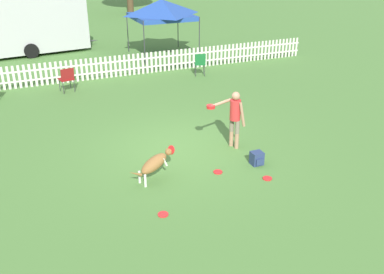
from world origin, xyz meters
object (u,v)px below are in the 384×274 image
frisbee_midfield (163,214)px  backpack_on_grass (257,158)px  leaping_dog (155,163)px  equipment_trailer (35,23)px  folding_chair_blue_left (67,78)px  handler_person (234,114)px  folding_chair_center (200,62)px  canopy_tent_main (162,9)px  frisbee_near_dog (267,178)px  frisbee_near_handler (218,172)px

frisbee_midfield → backpack_on_grass: (2.86, 1.10, 0.15)m
leaping_dog → equipment_trailer: (-1.19, 14.29, 1.01)m
leaping_dog → folding_chair_blue_left: folding_chair_blue_left is taller
folding_chair_blue_left → equipment_trailer: (-0.34, 7.03, 0.88)m
handler_person → folding_chair_blue_left: 7.27m
folding_chair_center → backpack_on_grass: bearing=93.9°
leaping_dog → canopy_tent_main: 12.05m
leaping_dog → frisbee_midfield: bearing=-30.6°
leaping_dog → frisbee_midfield: leaping_dog is taller
leaping_dog → canopy_tent_main: canopy_tent_main is taller
frisbee_near_dog → folding_chair_blue_left: bearing=111.4°
backpack_on_grass → canopy_tent_main: (1.71, 11.44, 2.00)m
equipment_trailer → frisbee_near_handler: bearing=-87.1°
handler_person → frisbee_near_dog: size_ratio=7.08×
frisbee_near_handler → frisbee_midfield: size_ratio=1.00×
handler_person → folding_chair_center: bearing=-34.9°
handler_person → frisbee_midfield: 3.67m
frisbee_midfield → equipment_trailer: bearing=93.2°
frisbee_midfield → frisbee_near_dog: bearing=8.1°
frisbee_near_handler → frisbee_midfield: bearing=-148.1°
leaping_dog → frisbee_near_dog: bearing=49.3°
frisbee_near_dog → backpack_on_grass: size_ratio=0.66×
frisbee_midfield → backpack_on_grass: bearing=21.1°
frisbee_midfield → folding_chair_blue_left: bearing=93.5°
frisbee_near_dog → folding_chair_center: size_ratio=0.23×
frisbee_near_handler → canopy_tent_main: (2.77, 11.43, 2.15)m
frisbee_near_dog → frisbee_midfield: same height
handler_person → backpack_on_grass: (0.08, -1.10, -0.80)m
leaping_dog → frisbee_near_dog: (2.40, -1.01, -0.41)m
frisbee_near_handler → folding_chair_blue_left: (-2.32, 7.54, 0.54)m
backpack_on_grass → equipment_trailer: (-3.73, 14.59, 1.27)m
leaping_dog → folding_chair_blue_left: size_ratio=1.34×
frisbee_near_dog → folding_chair_center: folding_chair_center is taller
folding_chair_center → canopy_tent_main: bearing=-69.0°
handler_person → frisbee_midfield: handler_person is taller
leaping_dog → frisbee_near_handler: leaping_dog is taller
leaping_dog → frisbee_midfield: (-0.32, -1.40, -0.41)m
leaping_dog → backpack_on_grass: size_ratio=3.70×
handler_person → equipment_trailer: 13.98m
frisbee_near_handler → folding_chair_center: (2.96, 7.53, 0.55)m
folding_chair_blue_left → folding_chair_center: bearing=168.6°
folding_chair_center → handler_person: bearing=90.9°
equipment_trailer → folding_chair_blue_left: bearing=-94.7°
backpack_on_grass → folding_chair_center: size_ratio=0.36×
equipment_trailer → frisbee_midfield: bearing=-94.3°
frisbee_near_handler → frisbee_near_dog: (0.92, -0.73, 0.00)m
handler_person → frisbee_near_handler: handler_person is taller
frisbee_near_handler → folding_chair_center: 8.11m
folding_chair_blue_left → canopy_tent_main: bearing=-154.0°
backpack_on_grass → equipment_trailer: equipment_trailer is taller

